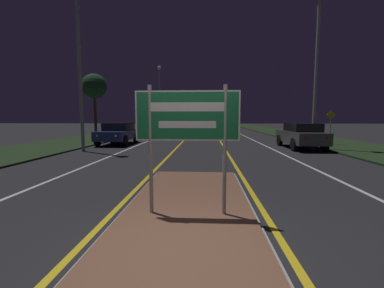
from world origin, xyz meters
name	(u,v)px	position (x,y,z in m)	size (l,w,h in m)	color
ground_plane	(180,260)	(0.00, 0.00, 0.00)	(160.00, 160.00, 0.00)	#232326
median_island	(188,216)	(0.00, 1.38, 0.04)	(2.52, 7.23, 0.10)	#999993
verge_left	(99,137)	(-9.50, 20.00, 0.04)	(5.00, 100.00, 0.08)	#1E3319
verge_right	(310,138)	(9.50, 20.00, 0.04)	(5.00, 100.00, 0.08)	#1E3319
centre_line_yellow_left	(190,134)	(-1.45, 25.00, 0.00)	(0.12, 70.00, 0.01)	gold
centre_line_yellow_right	(216,134)	(1.45, 25.00, 0.00)	(0.12, 70.00, 0.01)	gold
lane_line_white_left	(165,134)	(-4.20, 25.00, 0.00)	(0.12, 70.00, 0.01)	silver
lane_line_white_right	(242,135)	(4.20, 25.00, 0.00)	(0.12, 70.00, 0.01)	silver
edge_line_white_left	(138,134)	(-7.20, 25.00, 0.00)	(0.10, 70.00, 0.01)	silver
edge_line_white_right	(269,135)	(7.20, 25.00, 0.00)	(0.10, 70.00, 0.01)	silver
highway_sign	(187,123)	(0.00, 1.38, 1.73)	(1.83, 0.07, 2.29)	#9E9E99
streetlight_left_near	(78,33)	(-6.35, 10.41, 6.23)	(0.53, 0.53, 9.71)	#9E9E99
streetlight_left_far	(160,89)	(-6.55, 35.06, 6.07)	(0.53, 0.53, 9.39)	#9E9E99
streetlight_right_near	(318,37)	(6.47, 11.91, 6.28)	(0.62, 0.62, 8.96)	#9E9E99
car_receding_0	(301,135)	(5.97, 12.45, 0.80)	(1.85, 4.50, 1.50)	#4C514C
car_receding_1	(225,128)	(2.32, 24.24, 0.77)	(1.91, 4.66, 1.44)	maroon
car_receding_2	(220,125)	(2.33, 33.87, 0.75)	(1.85, 4.13, 1.43)	navy
car_approaching_0	(118,133)	(-5.72, 14.23, 0.78)	(2.01, 4.14, 1.47)	navy
warning_sign	(331,124)	(8.55, 14.32, 1.42)	(0.60, 0.06, 2.22)	#9E9E99
roadside_palm_left	(94,87)	(-9.49, 19.25, 4.53)	(2.15, 2.15, 5.59)	#4C3823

